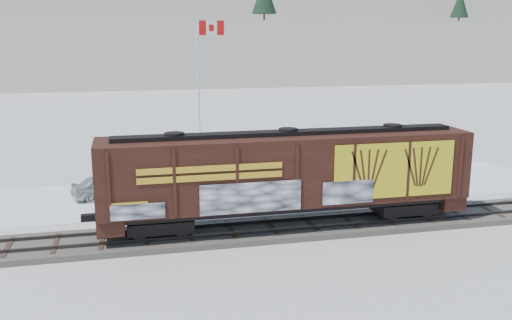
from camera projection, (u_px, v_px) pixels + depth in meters
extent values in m
plane|color=white|center=(271.00, 232.00, 27.79)|extent=(500.00, 500.00, 0.00)
cube|color=#59544C|center=(271.00, 229.00, 27.76)|extent=(50.00, 3.40, 0.28)
cube|color=#33302D|center=(275.00, 230.00, 27.03)|extent=(50.00, 0.10, 0.15)
cube|color=#33302D|center=(268.00, 221.00, 28.40)|extent=(50.00, 0.10, 0.15)
cube|color=white|center=(240.00, 192.00, 34.92)|extent=(40.00, 8.00, 0.03)
cube|color=white|center=(154.00, 52.00, 116.85)|extent=(360.00, 40.00, 12.00)
cube|color=white|center=(146.00, 24.00, 144.09)|extent=(360.00, 40.00, 24.00)
cube|color=white|center=(141.00, 8.00, 176.19)|extent=(360.00, 50.00, 35.00)
cone|color=black|center=(460.00, 4.00, 131.15)|extent=(4.20, 4.20, 6.15)
cube|color=black|center=(160.00, 223.00, 26.41)|extent=(3.00, 2.00, 0.90)
cube|color=black|center=(402.00, 205.00, 29.15)|extent=(3.00, 2.00, 0.90)
cylinder|color=black|center=(140.00, 230.00, 25.46)|extent=(0.90, 0.12, 0.90)
cube|color=black|center=(287.00, 203.00, 27.67)|extent=(17.86, 2.40, 0.25)
cube|color=#33150D|center=(288.00, 168.00, 27.29)|extent=(17.86, 3.00, 3.26)
cube|color=black|center=(288.00, 133.00, 26.92)|extent=(16.43, 0.90, 0.20)
cube|color=gold|center=(395.00, 170.00, 26.90)|extent=(6.07, 0.03, 2.64)
cube|color=#BD8E1C|center=(211.00, 173.00, 24.88)|extent=(6.43, 0.02, 0.70)
cube|color=silver|center=(251.00, 198.00, 25.53)|extent=(4.64, 0.03, 1.40)
cylinder|color=silver|center=(201.00, 167.00, 41.19)|extent=(0.90, 0.90, 0.20)
cylinder|color=silver|center=(199.00, 95.00, 40.07)|extent=(0.14, 0.14, 10.59)
cube|color=red|center=(203.00, 28.00, 39.16)|extent=(0.50, 0.07, 1.00)
cube|color=white|center=(211.00, 28.00, 39.30)|extent=(0.70, 0.09, 1.00)
cube|color=red|center=(221.00, 28.00, 39.44)|extent=(0.50, 0.07, 1.00)
imported|color=silver|center=(107.00, 186.00, 33.49)|extent=(4.35, 2.56, 1.39)
imported|color=silver|center=(194.00, 185.00, 33.48)|extent=(4.71, 2.51, 1.48)
imported|color=#21252A|center=(289.00, 183.00, 33.93)|extent=(5.81, 4.18, 1.56)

